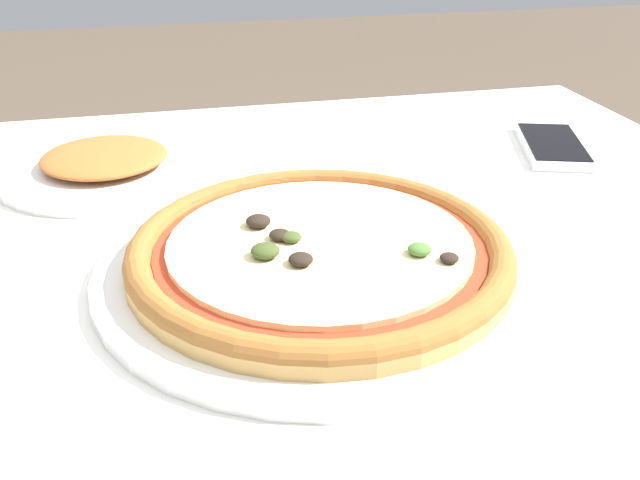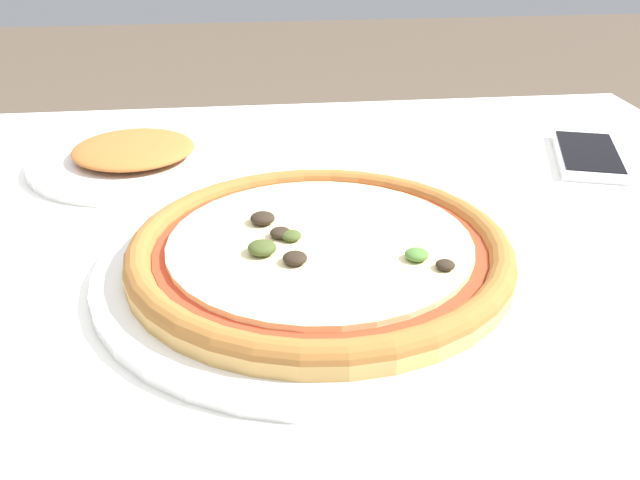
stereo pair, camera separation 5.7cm
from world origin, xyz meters
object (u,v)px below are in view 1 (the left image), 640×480
(cell_phone, at_px, (553,145))
(pizza_plate, at_px, (320,255))
(dining_table, at_px, (179,363))
(side_plate, at_px, (105,164))

(cell_phone, bearing_deg, pizza_plate, -146.45)
(pizza_plate, xyz_separation_m, cell_phone, (0.33, 0.22, -0.01))
(dining_table, xyz_separation_m, cell_phone, (0.45, 0.20, 0.09))
(cell_phone, bearing_deg, dining_table, -156.44)
(pizza_plate, bearing_deg, side_plate, 123.86)
(dining_table, xyz_separation_m, side_plate, (-0.06, 0.24, 0.10))
(dining_table, height_order, cell_phone, cell_phone)
(dining_table, relative_size, cell_phone, 7.71)
(pizza_plate, xyz_separation_m, side_plate, (-0.18, 0.26, -0.01))
(side_plate, bearing_deg, dining_table, -76.73)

